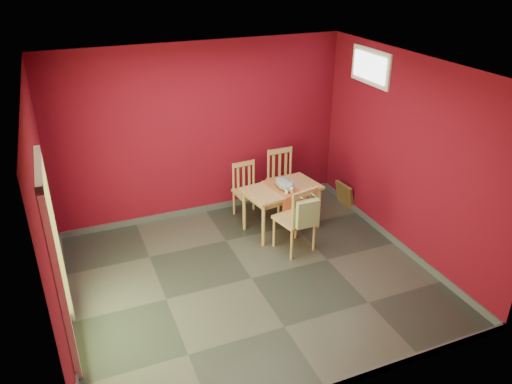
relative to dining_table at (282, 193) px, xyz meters
name	(u,v)px	position (x,y,z in m)	size (l,w,h in m)	color
ground	(251,278)	(-0.91, -1.02, -0.60)	(4.50, 4.50, 0.00)	#2D342D
room_shell	(251,275)	(-0.91, -1.02, -0.55)	(4.50, 4.50, 4.50)	#610A18
doorway	(56,259)	(-3.13, -1.42, 0.52)	(0.06, 1.01, 2.13)	#B7D838
window	(370,67)	(1.32, -0.02, 1.75)	(0.05, 0.90, 0.50)	white
outlet_plate	(294,179)	(0.69, 0.96, -0.30)	(0.08, 0.01, 0.12)	silver
dining_table	(282,193)	(0.00, 0.00, 0.00)	(1.19, 0.81, 0.69)	tan
table_runner	(285,194)	(0.00, -0.11, 0.03)	(0.43, 0.72, 0.34)	#AB572C
chair_far_left	(247,190)	(-0.33, 0.58, -0.15)	(0.44, 0.44, 0.88)	tan
chair_far_right	(284,180)	(0.30, 0.59, -0.10)	(0.47, 0.47, 0.99)	tan
chair_near	(297,218)	(-0.07, -0.63, -0.09)	(0.56, 0.56, 1.00)	tan
tote_bag	(307,214)	(-0.04, -0.86, 0.09)	(0.32, 0.19, 0.45)	#809E65
cat	(284,182)	(0.01, -0.05, 0.20)	(0.24, 0.45, 0.23)	slate
picture_frame	(345,195)	(1.28, 0.28, -0.41)	(0.17, 0.40, 0.40)	brown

